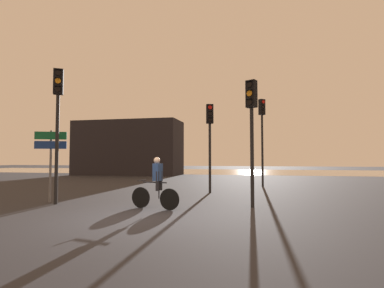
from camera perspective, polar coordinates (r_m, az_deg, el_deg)
ground_plane at (r=8.23m, az=-11.30°, el=-13.75°), size 120.00×120.00×0.00m
water_strip at (r=37.87m, az=7.56°, el=-5.22°), size 80.00×16.00×0.01m
distant_building at (r=30.46m, az=-12.05°, el=-0.76°), size 10.41×4.00×5.31m
traffic_light_near_right at (r=10.04m, az=11.28°, el=4.84°), size 0.39×0.41×4.15m
traffic_light_center at (r=14.01m, az=3.41°, el=2.53°), size 0.37×0.39×4.13m
traffic_light_far_right at (r=17.65m, az=13.22°, el=3.31°), size 0.41×0.42×5.00m
traffic_light_near_left at (r=11.58m, az=-24.21°, el=5.90°), size 0.40×0.42×4.74m
direction_sign_post at (r=11.98m, az=-25.33°, el=-1.48°), size 1.03×0.44×2.60m
cyclist at (r=9.49m, az=-6.76°, el=-7.33°), size 1.68×0.53×1.62m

